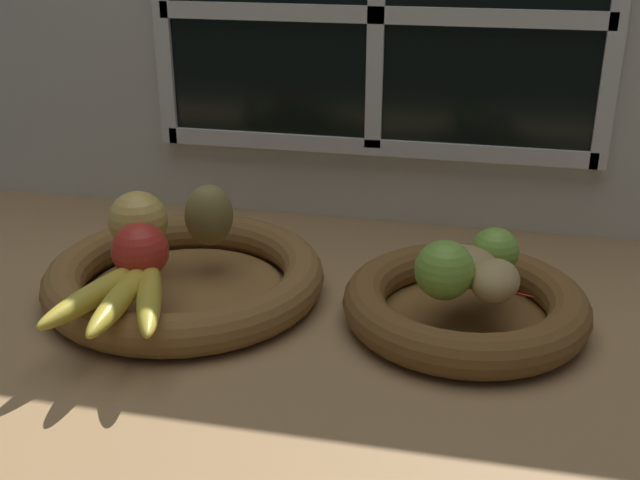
% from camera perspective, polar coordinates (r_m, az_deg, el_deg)
% --- Properties ---
extents(ground_plane, '(1.40, 0.90, 0.03)m').
position_cam_1_polar(ground_plane, '(0.97, 1.15, -5.33)').
color(ground_plane, '#9E774C').
extents(back_wall, '(1.40, 0.05, 0.55)m').
position_cam_1_polar(back_wall, '(1.16, 4.26, 14.67)').
color(back_wall, silver).
rests_on(back_wall, ground_plane).
extents(fruit_bowl_left, '(0.35, 0.35, 0.05)m').
position_cam_1_polar(fruit_bowl_left, '(0.99, -9.80, -2.74)').
color(fruit_bowl_left, brown).
rests_on(fruit_bowl_left, ground_plane).
extents(fruit_bowl_right, '(0.28, 0.28, 0.05)m').
position_cam_1_polar(fruit_bowl_right, '(0.92, 10.52, -4.71)').
color(fruit_bowl_right, brown).
rests_on(fruit_bowl_right, ground_plane).
extents(apple_red_front, '(0.07, 0.07, 0.07)m').
position_cam_1_polar(apple_red_front, '(0.92, -12.97, -0.77)').
color(apple_red_front, red).
rests_on(apple_red_front, fruit_bowl_left).
extents(apple_golden_left, '(0.07, 0.07, 0.07)m').
position_cam_1_polar(apple_golden_left, '(1.00, -13.13, 1.40)').
color(apple_golden_left, '#DBB756').
rests_on(apple_golden_left, fruit_bowl_left).
extents(pear_brown, '(0.08, 0.08, 0.08)m').
position_cam_1_polar(pear_brown, '(1.00, -8.10, 1.82)').
color(pear_brown, olive).
rests_on(pear_brown, fruit_bowl_left).
extents(banana_bunch_front, '(0.14, 0.19, 0.03)m').
position_cam_1_polar(banana_bunch_front, '(0.87, -14.07, -3.80)').
color(banana_bunch_front, gold).
rests_on(banana_bunch_front, fruit_bowl_left).
extents(potato_small, '(0.06, 0.08, 0.05)m').
position_cam_1_polar(potato_small, '(0.87, 12.64, -2.93)').
color(potato_small, tan).
rests_on(potato_small, fruit_bowl_right).
extents(potato_large, '(0.10, 0.09, 0.05)m').
position_cam_1_polar(potato_large, '(0.90, 10.74, -1.90)').
color(potato_large, '#A38451').
rests_on(potato_large, fruit_bowl_right).
extents(lime_near, '(0.07, 0.07, 0.07)m').
position_cam_1_polar(lime_near, '(0.86, 9.06, -2.17)').
color(lime_near, '#7AAD3D').
rests_on(lime_near, fruit_bowl_right).
extents(lime_far, '(0.06, 0.06, 0.06)m').
position_cam_1_polar(lime_far, '(0.93, 12.62, -0.83)').
color(lime_far, '#7AAD3D').
rests_on(lime_far, fruit_bowl_right).
extents(chili_pepper, '(0.11, 0.05, 0.02)m').
position_cam_1_polar(chili_pepper, '(0.89, 12.03, -3.37)').
color(chili_pepper, red).
rests_on(chili_pepper, fruit_bowl_right).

